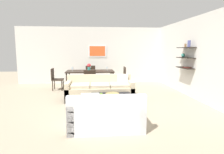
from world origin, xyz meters
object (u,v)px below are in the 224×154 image
object	(u,v)px
dining_chair_head	(91,74)
wine_glass_right_far	(107,68)
dining_chair_foot	(90,80)
wine_glass_head	(90,67)
dining_table	(90,72)
dining_chair_right_far	(122,75)
coffee_table	(112,102)
dining_chair_left_near	(56,78)
centerpiece_vase	(89,67)
decorative_bowl	(112,94)
wine_glass_left_near	(72,68)
apple_on_coffee_table	(101,94)
loveseat_white	(105,114)
sofa_beige	(100,90)

from	to	relation	value
dining_chair_head	wine_glass_right_far	bearing A→B (deg)	-47.14
dining_chair_foot	wine_glass_right_far	xyz separation A→B (m)	(0.72, 1.01, 0.35)
wine_glass_head	wine_glass_right_far	xyz separation A→B (m)	(0.72, -0.30, -0.03)
dining_table	dining_chair_right_far	size ratio (longest dim) A/B	2.23
coffee_table	dining_chair_right_far	size ratio (longest dim) A/B	1.29
dining_chair_left_near	dining_chair_foot	size ratio (longest dim) A/B	1.00
wine_glass_right_far	centerpiece_vase	bearing A→B (deg)	-167.44
decorative_bowl	dining_chair_head	size ratio (longest dim) A/B	0.44
decorative_bowl	wine_glass_left_near	size ratio (longest dim) A/B	2.20
dining_chair_foot	apple_on_coffee_table	bearing A→B (deg)	-80.49
loveseat_white	dining_table	bearing A→B (deg)	95.03
decorative_bowl	dining_chair_foot	world-z (taller)	dining_chair_foot
dining_chair_foot	centerpiece_vase	world-z (taller)	centerpiece_vase
decorative_bowl	wine_glass_left_near	xyz separation A→B (m)	(-1.36, 2.81, 0.46)
loveseat_white	dining_chair_right_far	distance (m)	4.56
decorative_bowl	centerpiece_vase	size ratio (longest dim) A/B	1.26
dining_chair_left_near	dining_chair_right_far	distance (m)	2.81
loveseat_white	dining_chair_right_far	size ratio (longest dim) A/B	1.71
sofa_beige	dining_table	world-z (taller)	sofa_beige
loveseat_white	wine_glass_head	bearing A→B (deg)	94.57
dining_table	wine_glass_head	bearing A→B (deg)	90.00
dining_chair_left_near	decorative_bowl	bearing A→B (deg)	-53.14
dining_table	wine_glass_right_far	world-z (taller)	wine_glass_right_far
sofa_beige	dining_chair_foot	world-z (taller)	dining_chair_foot
sofa_beige	wine_glass_head	size ratio (longest dim) A/B	11.48
dining_chair_head	dining_chair_left_near	distance (m)	1.78
dining_chair_foot	dining_chair_right_far	bearing A→B (deg)	38.63
apple_on_coffee_table	wine_glass_left_near	distance (m)	3.03
dining_chair_right_far	wine_glass_right_far	world-z (taller)	wine_glass_right_far
sofa_beige	centerpiece_vase	size ratio (longest dim) A/B	7.11
sofa_beige	decorative_bowl	world-z (taller)	sofa_beige
apple_on_coffee_table	dining_chair_foot	size ratio (longest dim) A/B	0.09
decorative_bowl	loveseat_white	bearing A→B (deg)	-101.85
coffee_table	dining_chair_left_near	size ratio (longest dim) A/B	1.29
coffee_table	dining_table	world-z (taller)	dining_table
wine_glass_right_far	sofa_beige	bearing A→B (deg)	-100.89
dining_chair_foot	decorative_bowl	bearing A→B (deg)	-72.49
wine_glass_left_near	wine_glass_right_far	world-z (taller)	wine_glass_left_near
decorative_bowl	dining_chair_foot	xyz separation A→B (m)	(-0.64, 2.04, 0.09)
dining_chair_left_near	dining_chair_right_far	bearing A→B (deg)	8.93
dining_chair_head	dining_chair_left_near	world-z (taller)	same
dining_chair_left_near	wine_glass_head	distance (m)	1.58
coffee_table	decorative_bowl	size ratio (longest dim) A/B	2.92
dining_table	wine_glass_left_near	bearing A→B (deg)	-170.48
apple_on_coffee_table	dining_chair_foot	distance (m)	2.06
apple_on_coffee_table	centerpiece_vase	distance (m)	2.94
wine_glass_head	dining_chair_head	bearing A→B (deg)	90.00
dining_chair_left_near	coffee_table	bearing A→B (deg)	-53.72
sofa_beige	dining_chair_right_far	xyz separation A→B (m)	(1.04, 2.02, 0.21)
dining_chair_left_near	sofa_beige	bearing A→B (deg)	-42.43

